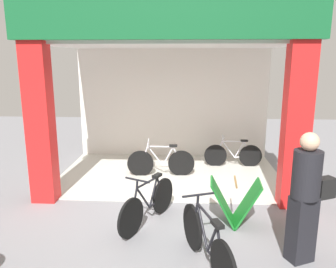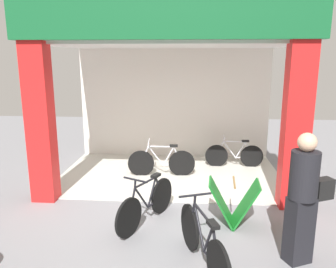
# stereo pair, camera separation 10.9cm
# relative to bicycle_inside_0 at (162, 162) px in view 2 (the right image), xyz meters

# --- Properties ---
(ground_plane) EXTENTS (18.09, 18.09, 0.00)m
(ground_plane) POSITION_rel_bicycle_inside_0_xyz_m (0.19, -1.44, -0.34)
(ground_plane) COLOR gray
(ground_plane) RESTS_ON ground
(shop_facade) EXTENTS (5.25, 3.44, 3.68)m
(shop_facade) POSITION_rel_bicycle_inside_0_xyz_m (0.19, 0.13, 1.63)
(shop_facade) COLOR beige
(shop_facade) RESTS_ON ground
(bicycle_inside_0) EXTENTS (1.54, 0.42, 0.85)m
(bicycle_inside_0) POSITION_rel_bicycle_inside_0_xyz_m (0.00, 0.00, 0.00)
(bicycle_inside_0) COLOR black
(bicycle_inside_0) RESTS_ON ground
(bicycle_inside_1) EXTENTS (1.43, 0.39, 0.79)m
(bicycle_inside_1) POSITION_rel_bicycle_inside_0_xyz_m (1.74, 0.78, -0.02)
(bicycle_inside_1) COLOR black
(bicycle_inside_1) RESTS_ON ground
(bicycle_parked_0) EXTENTS (0.62, 1.57, 0.91)m
(bicycle_parked_0) POSITION_rel_bicycle_inside_0_xyz_m (0.84, -3.43, 0.03)
(bicycle_parked_0) COLOR black
(bicycle_parked_0) RESTS_ON ground
(bicycle_parked_1) EXTENTS (0.74, 1.44, 0.87)m
(bicycle_parked_1) POSITION_rel_bicycle_inside_0_xyz_m (-0.04, -2.28, 0.01)
(bicycle_parked_1) COLOR black
(bicycle_parked_1) RESTS_ON ground
(sandwich_board_sign) EXTENTS (0.84, 0.58, 0.75)m
(sandwich_board_sign) POSITION_rel_bicycle_inside_0_xyz_m (1.37, -2.19, 0.03)
(sandwich_board_sign) COLOR #197226
(sandwich_board_sign) RESTS_ON ground
(pedestrian_1) EXTENTS (0.69, 0.50, 1.77)m
(pedestrian_1) POSITION_rel_bicycle_inside_0_xyz_m (2.13, -3.17, 0.59)
(pedestrian_1) COLOR black
(pedestrian_1) RESTS_ON ground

